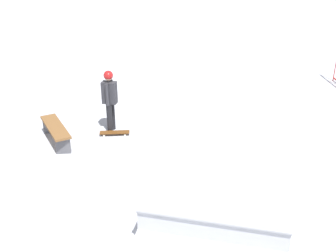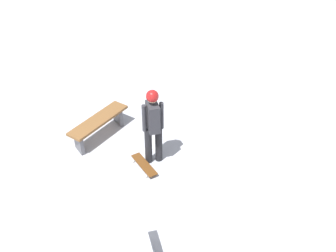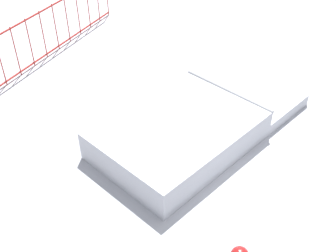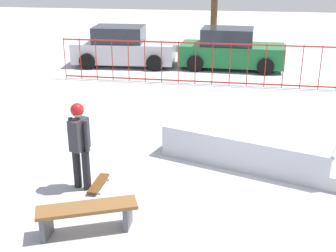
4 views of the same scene
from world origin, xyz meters
TOP-DOWN VIEW (x-y plane):
  - ground_plane at (0.00, 0.00)m, footprint 60.00×60.00m
  - skate_ramp at (0.93, 0.90)m, footprint 5.95×4.22m

SIDE VIEW (x-z plane):
  - ground_plane at x=0.00m, z-range 0.00..0.00m
  - skate_ramp at x=0.93m, z-range -0.05..0.69m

